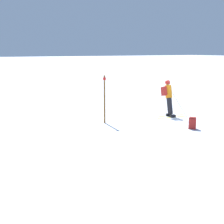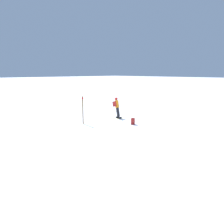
{
  "view_description": "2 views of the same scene",
  "coord_description": "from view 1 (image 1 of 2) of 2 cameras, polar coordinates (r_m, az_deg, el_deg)",
  "views": [
    {
      "loc": [
        -11.73,
        10.31,
        3.28
      ],
      "look_at": [
        -0.87,
        3.9,
        0.77
      ],
      "focal_mm": 50.0,
      "sensor_mm": 36.0,
      "label": 1
    },
    {
      "loc": [
        -13.1,
        13.57,
        4.04
      ],
      "look_at": [
        -0.96,
        1.71,
        0.9
      ],
      "focal_mm": 35.0,
      "sensor_mm": 36.0,
      "label": 2
    }
  ],
  "objects": [
    {
      "name": "ground_plane",
      "position": [
        15.96,
        10.54,
        -0.8
      ],
      "size": [
        300.0,
        300.0,
        0.0
      ],
      "primitive_type": "plane",
      "color": "white"
    },
    {
      "name": "skier",
      "position": [
        15.91,
        10.27,
        2.92
      ],
      "size": [
        1.28,
        1.78,
        1.85
      ],
      "rotation": [
        0.0,
        0.0,
        -0.14
      ],
      "color": "yellow",
      "rests_on": "ground"
    },
    {
      "name": "trail_marker",
      "position": [
        14.08,
        -1.37,
        2.7
      ],
      "size": [
        0.13,
        0.13,
        2.18
      ],
      "color": "brown",
      "rests_on": "ground"
    },
    {
      "name": "spare_backpack",
      "position": [
        13.63,
        14.49,
        -1.98
      ],
      "size": [
        0.37,
        0.36,
        0.5
      ],
      "rotation": [
        0.0,
        0.0,
        3.85
      ],
      "color": "#AD231E",
      "rests_on": "ground"
    }
  ]
}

